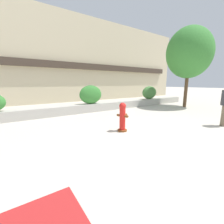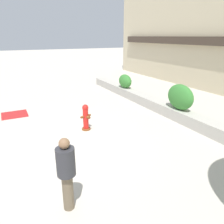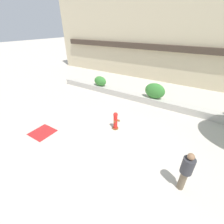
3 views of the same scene
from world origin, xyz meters
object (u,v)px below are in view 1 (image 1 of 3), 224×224
hedge_bush_1 (91,95)px  street_tree (189,53)px  hedge_bush_2 (149,93)px  fire_hydrant (123,117)px

hedge_bush_1 → street_tree: bearing=-18.8°
hedge_bush_1 → hedge_bush_2: 5.34m
hedge_bush_2 → street_tree: 3.93m
hedge_bush_1 → fire_hydrant: 4.34m
hedge_bush_2 → street_tree: bearing=-58.8°
fire_hydrant → hedge_bush_1: bearing=79.2°
hedge_bush_1 → hedge_bush_2: (5.34, 0.00, -0.06)m
street_tree → fire_hydrant: bearing=-165.6°
hedge_bush_2 → fire_hydrant: bearing=-145.5°
hedge_bush_1 → hedge_bush_2: hedge_bush_1 is taller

